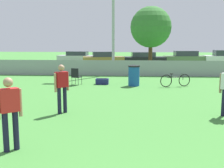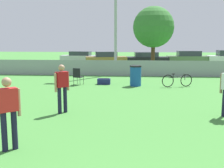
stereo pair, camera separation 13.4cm
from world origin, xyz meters
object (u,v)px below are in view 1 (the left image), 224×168
at_px(tree_near_pole, 151,27).
at_px(parked_car_silver, 77,57).
at_px(parked_car_tan, 103,59).
at_px(bicycle_sideline, 175,80).
at_px(gear_bag_sideline, 102,81).
at_px(parked_car_dark, 143,59).
at_px(player_thrower_red, 10,109).
at_px(trash_bin, 134,76).
at_px(folding_chair_sideline, 76,76).
at_px(player_defender_red, 62,85).
at_px(parked_car_olive, 186,58).

xyz_separation_m(tree_near_pole, parked_car_silver, (-7.73, 8.14, -2.91)).
distance_m(tree_near_pole, parked_car_tan, 7.10).
height_order(bicycle_sideline, gear_bag_sideline, bicycle_sideline).
distance_m(gear_bag_sideline, parked_car_dark, 13.37).
distance_m(tree_near_pole, parked_car_dark, 6.17).
bearing_deg(bicycle_sideline, player_thrower_red, -136.05).
bearing_deg(trash_bin, folding_chair_sideline, 179.15).
relative_size(bicycle_sideline, parked_car_silver, 0.38).
relative_size(gear_bag_sideline, parked_car_dark, 0.16).
xyz_separation_m(tree_near_pole, bicycle_sideline, (0.88, -8.18, -3.20)).
relative_size(player_defender_red, folding_chair_sideline, 1.76).
height_order(trash_bin, parked_car_tan, parked_car_tan).
relative_size(player_thrower_red, parked_car_tan, 0.39).
xyz_separation_m(bicycle_sideline, parked_car_tan, (-5.29, 12.95, 0.33)).
height_order(tree_near_pole, gear_bag_sideline, tree_near_pole).
height_order(trash_bin, parked_car_olive, parked_car_olive).
distance_m(parked_car_dark, parked_car_olive, 4.65).
bearing_deg(player_thrower_red, bicycle_sideline, 20.98).
distance_m(gear_bag_sideline, parked_car_silver, 16.43).
bearing_deg(player_thrower_red, parked_car_dark, 39.94).
xyz_separation_m(trash_bin, parked_car_silver, (-6.37, 16.19, 0.07)).
relative_size(bicycle_sideline, trash_bin, 1.49).
relative_size(tree_near_pole, bicycle_sideline, 3.12).
bearing_deg(trash_bin, gear_bag_sideline, 167.07).
height_order(player_thrower_red, parked_car_dark, player_thrower_red).
height_order(player_defender_red, player_thrower_red, same).
distance_m(folding_chair_sideline, parked_car_olive, 17.05).
xyz_separation_m(bicycle_sideline, parked_car_silver, (-8.61, 16.32, 0.29)).
bearing_deg(trash_bin, parked_car_tan, 103.41).
bearing_deg(parked_car_silver, player_defender_red, -76.36).
distance_m(folding_chair_sideline, parked_car_tan, 12.78).
relative_size(folding_chair_sideline, parked_car_tan, 0.22).
bearing_deg(parked_car_silver, tree_near_pole, -42.82).
height_order(player_thrower_red, bicycle_sideline, player_thrower_red).
bearing_deg(trash_bin, parked_car_silver, 111.48).
bearing_deg(player_defender_red, tree_near_pole, 27.32).
xyz_separation_m(bicycle_sideline, gear_bag_sideline, (-4.04, 0.54, -0.19)).
bearing_deg(parked_car_tan, gear_bag_sideline, -95.74).
xyz_separation_m(parked_car_dark, parked_car_olive, (4.48, 1.23, 0.03)).
relative_size(tree_near_pole, player_defender_red, 3.13).
height_order(trash_bin, parked_car_silver, parked_car_silver).
relative_size(tree_near_pole, trash_bin, 4.65).
distance_m(tree_near_pole, player_defender_red, 14.88).
height_order(player_thrower_red, folding_chair_sideline, player_thrower_red).
xyz_separation_m(folding_chair_sideline, parked_car_olive, (8.67, 14.68, 0.15)).
relative_size(player_thrower_red, folding_chair_sideline, 1.76).
distance_m(parked_car_silver, parked_car_tan, 4.73).
xyz_separation_m(gear_bag_sideline, parked_car_tan, (-1.26, 12.41, 0.52)).
bearing_deg(parked_car_tan, parked_car_silver, 123.01).
relative_size(player_defender_red, bicycle_sideline, 1.00).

